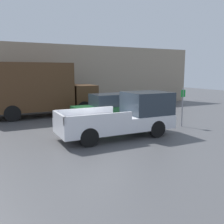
{
  "coord_description": "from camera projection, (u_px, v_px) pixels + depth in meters",
  "views": [
    {
      "loc": [
        -4.64,
        -10.82,
        3.09
      ],
      "look_at": [
        0.92,
        0.43,
        1.04
      ],
      "focal_mm": 40.0,
      "sensor_mm": 36.0,
      "label": 1
    }
  ],
  "objects": [
    {
      "name": "car",
      "position": [
        111.0,
        108.0,
        15.38
      ],
      "size": [
        4.58,
        1.91,
        1.73
      ],
      "color": "#1E592D",
      "rests_on": "ground"
    },
    {
      "name": "delivery_truck",
      "position": [
        36.0,
        89.0,
        16.93
      ],
      "size": [
        7.52,
        2.44,
        3.66
      ],
      "color": "#472D19",
      "rests_on": "ground"
    },
    {
      "name": "parking_sign",
      "position": [
        182.0,
        105.0,
        13.98
      ],
      "size": [
        0.3,
        0.07,
        2.18
      ],
      "color": "gray",
      "rests_on": "ground"
    },
    {
      "name": "newspaper_box",
      "position": [
        80.0,
        101.0,
        21.31
      ],
      "size": [
        0.45,
        0.4,
        1.09
      ],
      "color": "#194CB2",
      "rests_on": "ground"
    },
    {
      "name": "pickup_truck",
      "position": [
        127.0,
        116.0,
        11.97
      ],
      "size": [
        5.54,
        2.0,
        2.09
      ],
      "color": "silver",
      "rests_on": "ground"
    },
    {
      "name": "building_wall",
      "position": [
        51.0,
        77.0,
        20.25
      ],
      "size": [
        28.0,
        0.15,
        5.29
      ],
      "color": "gray",
      "rests_on": "ground"
    },
    {
      "name": "ground_plane",
      "position": [
        99.0,
        136.0,
        12.1
      ],
      "size": [
        60.0,
        60.0,
        0.0
      ],
      "primitive_type": "plane",
      "color": "#4C4C4F"
    }
  ]
}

